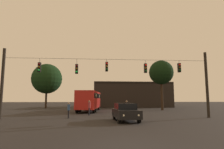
% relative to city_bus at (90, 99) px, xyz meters
% --- Properties ---
extents(ground_plane, '(168.00, 168.00, 0.00)m').
position_rel_city_bus_xyz_m(ground_plane, '(2.28, 2.23, -1.87)').
color(ground_plane, black).
rests_on(ground_plane, ground).
extents(overhead_signal_span, '(20.73, 0.44, 6.79)m').
position_rel_city_bus_xyz_m(overhead_signal_span, '(2.33, -11.19, 2.07)').
color(overhead_signal_span, black).
rests_on(overhead_signal_span, ground).
extents(city_bus, '(3.53, 11.19, 3.00)m').
position_rel_city_bus_xyz_m(city_bus, '(0.00, 0.00, 0.00)').
color(city_bus, '#B21E19').
rests_on(city_bus, ground).
extents(car_near_right, '(2.02, 4.41, 1.52)m').
position_rel_city_bus_xyz_m(car_near_right, '(3.58, -13.52, -1.07)').
color(car_near_right, black).
rests_on(car_near_right, ground).
extents(car_far_left, '(1.92, 4.38, 1.52)m').
position_rel_city_bus_xyz_m(car_far_left, '(-1.18, 10.03, -1.07)').
color(car_far_left, black).
rests_on(car_far_left, ground).
extents(pedestrian_crossing_left, '(0.30, 0.40, 1.71)m').
position_rel_city_bus_xyz_m(pedestrian_crossing_left, '(0.23, -7.29, -0.89)').
color(pedestrian_crossing_left, black).
rests_on(pedestrian_crossing_left, ground).
extents(pedestrian_crossing_center, '(0.34, 0.42, 1.70)m').
position_rel_city_bus_xyz_m(pedestrian_crossing_center, '(4.54, -8.05, -0.90)').
color(pedestrian_crossing_center, black).
rests_on(pedestrian_crossing_center, ground).
extents(pedestrian_crossing_right, '(0.28, 0.38, 1.55)m').
position_rel_city_bus_xyz_m(pedestrian_crossing_right, '(-1.67, -10.70, -1.00)').
color(pedestrian_crossing_right, black).
rests_on(pedestrian_crossing_right, ground).
extents(corner_building, '(17.43, 11.57, 5.61)m').
position_rel_city_bus_xyz_m(corner_building, '(9.23, 16.36, 0.94)').
color(corner_building, black).
rests_on(corner_building, ground).
extents(tree_left_silhouette, '(6.28, 6.28, 9.25)m').
position_rel_city_bus_xyz_m(tree_left_silhouette, '(-9.41, 10.97, 4.23)').
color(tree_left_silhouette, '#2D2116').
rests_on(tree_left_silhouette, ground).
extents(tree_behind_building, '(4.14, 4.14, 8.47)m').
position_rel_city_bus_xyz_m(tree_behind_building, '(12.11, 1.60, 4.48)').
color(tree_behind_building, '#2D2116').
rests_on(tree_behind_building, ground).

